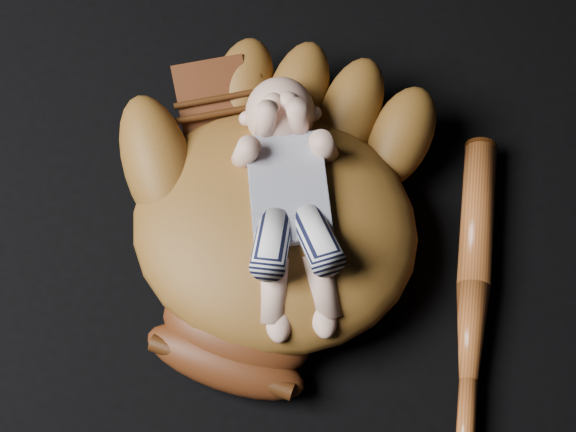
{
  "coord_description": "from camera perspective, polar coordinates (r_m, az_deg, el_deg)",
  "views": [
    {
      "loc": [
        0.16,
        -0.36,
        1.12
      ],
      "look_at": [
        0.09,
        0.13,
        0.09
      ],
      "focal_mm": 55.0,
      "sensor_mm": 36.0,
      "label": 1
    }
  ],
  "objects": [
    {
      "name": "baseball_glove",
      "position": [
        1.14,
        -0.88,
        -0.26
      ],
      "size": [
        0.57,
        0.62,
        0.17
      ],
      "primitive_type": null,
      "rotation": [
        0.0,
        0.0,
        -0.21
      ],
      "color": "brown",
      "rests_on": "ground"
    },
    {
      "name": "newborn_baby",
      "position": [
        1.1,
        0.17,
        0.54
      ],
      "size": [
        0.23,
        0.37,
        0.14
      ],
      "primitive_type": null,
      "rotation": [
        0.0,
        0.0,
        0.23
      ],
      "color": "#D6A289",
      "rests_on": "baseball_glove"
    },
    {
      "name": "baseball_bat",
      "position": [
        1.19,
        11.84,
        -5.64
      ],
      "size": [
        0.05,
        0.48,
        0.05
      ],
      "primitive_type": null,
      "rotation": [
        0.0,
        0.0,
        -0.0
      ],
      "color": "#94461C",
      "rests_on": "ground"
    },
    {
      "name": "baseball",
      "position": [
        1.2,
        5.88,
        -0.84
      ],
      "size": [
        0.08,
        0.08,
        0.07
      ],
      "primitive_type": "sphere",
      "rotation": [
        0.0,
        0.0,
        0.3
      ],
      "color": "white",
      "rests_on": "ground"
    }
  ]
}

